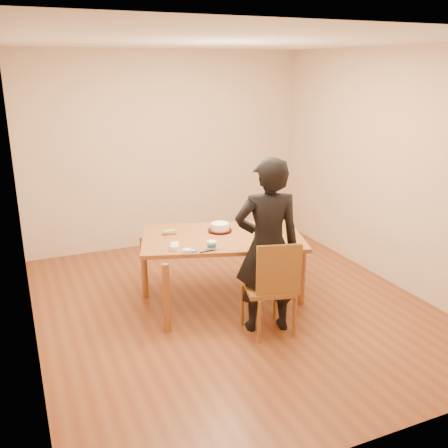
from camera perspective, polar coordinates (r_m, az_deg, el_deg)
name	(u,v)px	position (r m, az deg, el deg)	size (l,w,h in m)	color
room_shell	(220,177)	(5.33, -0.50, 5.37)	(4.00, 4.50, 2.70)	brown
dining_table	(222,238)	(5.32, -0.21, -1.59)	(1.69, 1.00, 0.04)	brown
dining_chair	(268,288)	(4.84, 5.09, -7.27)	(0.44, 0.44, 0.04)	brown
cake_plate	(220,230)	(5.46, -0.46, -0.74)	(0.26, 0.26, 0.02)	red
cake	(220,227)	(5.45, -0.46, -0.33)	(0.20, 0.20, 0.06)	white
frosting_dome	(220,223)	(5.43, -0.46, 0.13)	(0.20, 0.20, 0.03)	white
frosting_tub	(212,245)	(4.93, -1.42, -2.43)	(0.09, 0.09, 0.08)	white
frosting_lid	(193,251)	(4.88, -3.56, -3.11)	(0.09, 0.09, 0.01)	#164394
frosting_dollop	(193,250)	(4.88, -3.56, -2.97)	(0.04, 0.04, 0.02)	white
ramekin_green	(187,251)	(4.84, -4.24, -3.13)	(0.09, 0.09, 0.04)	white
ramekin_yellow	(175,245)	(5.02, -5.64, -2.37)	(0.09, 0.09, 0.04)	white
ramekin_multi	(174,248)	(4.93, -5.68, -2.73)	(0.09, 0.09, 0.04)	white
candy_box_pink	(170,233)	(5.40, -6.22, -1.06)	(0.14, 0.07, 0.02)	#DB3380
candy_box_green	(169,231)	(5.39, -6.29, -0.84)	(0.13, 0.07, 0.02)	green
spatula	(208,251)	(4.88, -1.85, -3.11)	(0.17, 0.02, 0.01)	black
person	(267,246)	(4.72, 4.97, -2.55)	(0.63, 0.41, 1.72)	black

